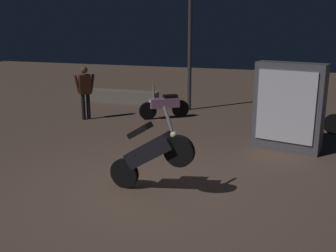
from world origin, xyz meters
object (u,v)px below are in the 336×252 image
motorcycle_pink_parked_left (165,105)px  kiosk_billboard (288,107)px  person_rider_beside (85,88)px  streetlamp_near (190,3)px  motorcycle_black_foreground (150,153)px

motorcycle_pink_parked_left → kiosk_billboard: kiosk_billboard is taller
person_rider_beside → motorcycle_pink_parked_left: bearing=-113.1°
motorcycle_pink_parked_left → person_rider_beside: 2.56m
streetlamp_near → person_rider_beside: bearing=-138.5°
motorcycle_pink_parked_left → streetlamp_near: size_ratio=0.24×
motorcycle_black_foreground → streetlamp_near: 7.70m
streetlamp_near → motorcycle_black_foreground: bearing=-80.3°
motorcycle_black_foreground → motorcycle_pink_parked_left: motorcycle_black_foreground is taller
motorcycle_pink_parked_left → person_rider_beside: (-2.33, -0.90, 0.57)m
motorcycle_black_foreground → person_rider_beside: 6.07m
person_rider_beside → kiosk_billboard: (6.16, -1.22, 0.05)m
person_rider_beside → kiosk_billboard: 6.28m
motorcycle_black_foreground → person_rider_beside: person_rider_beside is taller
person_rider_beside → streetlamp_near: bearing=-92.8°
person_rider_beside → kiosk_billboard: bearing=-145.6°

